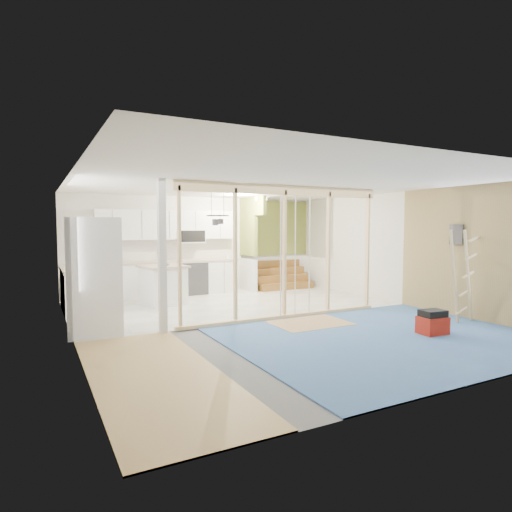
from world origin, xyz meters
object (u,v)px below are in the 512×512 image
fridge (95,276)px  island (163,285)px  toolbox (433,323)px  ladder (463,276)px

fridge → island: (1.73, 2.08, -0.52)m
toolbox → island: bearing=129.3°
toolbox → ladder: size_ratio=0.27×
island → ladder: ladder is taller
island → ladder: 6.27m
island → toolbox: bearing=-66.1°
toolbox → ladder: bearing=20.6°
ladder → island: bearing=124.7°
fridge → ladder: 6.57m
fridge → toolbox: 5.69m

